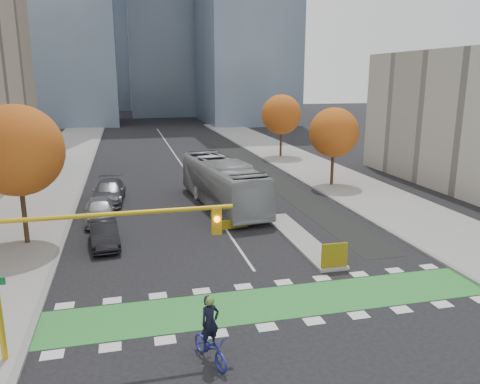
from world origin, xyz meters
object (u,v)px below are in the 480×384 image
hazard_board (334,255)px  tree_west (17,151)px  tree_east_far (281,115)px  cyclist (210,340)px  parked_car_a (100,210)px  parked_car_b (104,234)px  parked_car_c (109,192)px  tree_east_near (334,133)px  traffic_signal_west (74,247)px  bus (223,183)px

hazard_board → tree_west: bearing=154.0°
tree_east_far → cyclist: size_ratio=3.09×
hazard_board → tree_east_far: (8.50, 33.80, 4.44)m
parked_car_a → parked_car_b: 5.02m
parked_car_a → parked_car_c: parked_car_c is taller
parked_car_b → tree_east_near: bearing=24.1°
tree_east_near → traffic_signal_west: size_ratio=0.83×
tree_east_far → parked_car_c: 26.73m
hazard_board → bus: size_ratio=0.11×
parked_car_b → parked_car_c: (0.00, 10.17, 0.12)m
tree_east_near → parked_car_a: size_ratio=1.45×
traffic_signal_west → parked_car_a: traffic_signal_west is taller
tree_east_far → bus: 23.55m
hazard_board → parked_car_a: parked_car_a is taller
parked_car_a → parked_car_b: (0.46, -5.00, -0.11)m
bus → parked_car_c: 9.15m
hazard_board → traffic_signal_west: 13.23m
traffic_signal_west → cyclist: (4.36, -1.63, -3.21)m
tree_west → tree_east_far: 35.73m
tree_east_far → cyclist: bearing=-111.8°
tree_east_far → cyclist: 43.46m
traffic_signal_west → parked_car_c: size_ratio=1.46×
parked_car_b → traffic_signal_west: bearing=-97.8°
tree_west → tree_east_far: tree_west is taller
tree_east_near → parked_car_c: tree_east_near is taller
tree_east_near → hazard_board: bearing=-114.2°
tree_east_near → traffic_signal_west: tree_east_near is taller
tree_east_far → tree_east_near: bearing=-91.8°
tree_west → parked_car_a: size_ratio=1.68×
tree_east_far → tree_west: bearing=-133.3°
tree_east_far → bus: tree_east_far is taller
hazard_board → bus: (-3.01, 13.55, 0.99)m
traffic_signal_west → parked_car_b: traffic_signal_west is taller
hazard_board → bus: bus is taller
parked_car_a → tree_east_near: bearing=14.7°
traffic_signal_west → hazard_board: bearing=21.5°
tree_west → tree_east_far: bearing=46.7°
hazard_board → parked_car_c: (-11.56, 16.69, 0.04)m
hazard_board → tree_east_far: 35.13m
traffic_signal_west → parked_car_b: 11.71m
parked_car_a → traffic_signal_west: bearing=-92.4°
tree_east_near → tree_east_far: tree_east_far is taller
tree_east_far → parked_car_c: (-20.06, -17.11, -4.40)m
tree_east_far → parked_car_a: 30.61m
bus → parked_car_a: bearing=-174.6°
tree_west → tree_east_far: size_ratio=1.08×
bus → hazard_board: bearing=-84.8°
tree_west → parked_car_b: bearing=-16.1°
parked_car_a → parked_car_c: bearing=82.2°
bus → parked_car_a: bus is taller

